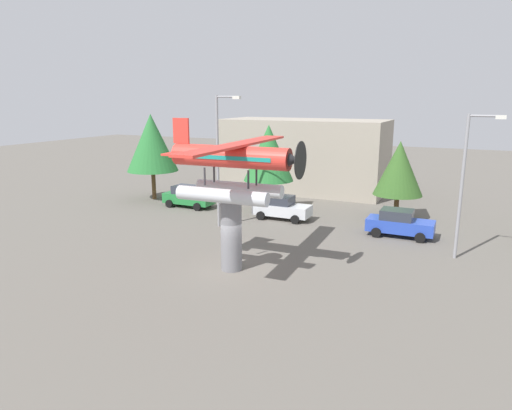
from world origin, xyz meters
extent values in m
plane|color=#605B54|center=(0.00, 0.00, 0.00)|extent=(140.00, 140.00, 0.00)
cylinder|color=slate|center=(0.00, 0.00, 1.89)|extent=(1.10, 1.10, 3.78)
cylinder|color=silver|center=(0.04, -1.00, 4.13)|extent=(4.82, 0.89, 0.70)
cylinder|color=#333338|center=(1.22, -0.45, 4.93)|extent=(0.10, 0.10, 0.90)
cylinder|color=#333338|center=(-1.18, -0.55, 4.93)|extent=(0.10, 0.10, 0.90)
cylinder|color=silver|center=(-0.04, 1.00, 4.13)|extent=(4.82, 0.89, 0.70)
cylinder|color=#333338|center=(1.18, 0.55, 4.93)|extent=(0.10, 0.10, 0.90)
cylinder|color=#333338|center=(-1.22, 0.45, 4.93)|extent=(0.10, 0.10, 0.90)
cylinder|color=red|center=(0.00, 0.00, 5.93)|extent=(6.24, 1.34, 1.10)
cube|color=teal|center=(0.20, 0.01, 5.93)|extent=(4.38, 1.31, 0.20)
cone|color=#262628|center=(3.25, 0.13, 5.93)|extent=(0.73, 0.91, 0.88)
cylinder|color=black|center=(3.65, 0.14, 5.93)|extent=(0.11, 1.80, 1.80)
cube|color=red|center=(0.40, 0.02, 6.54)|extent=(1.50, 10.43, 0.12)
cube|color=red|center=(-2.80, -0.11, 6.03)|extent=(0.81, 2.83, 0.10)
cube|color=red|center=(-2.80, -0.11, 7.13)|extent=(0.90, 0.15, 1.30)
cube|color=#237A38|center=(-9.97, 11.15, 0.72)|extent=(4.20, 1.70, 0.80)
cube|color=#2D333D|center=(-10.22, 11.15, 1.44)|extent=(2.00, 1.56, 0.64)
cylinder|color=black|center=(-8.62, 10.25, 0.32)|extent=(0.64, 0.22, 0.64)
cylinder|color=black|center=(-8.62, 12.05, 0.32)|extent=(0.64, 0.22, 0.64)
cylinder|color=black|center=(-11.32, 10.25, 0.32)|extent=(0.64, 0.22, 0.64)
cylinder|color=black|center=(-11.32, 12.05, 0.32)|extent=(0.64, 0.22, 0.64)
cube|color=silver|center=(-1.50, 10.75, 0.72)|extent=(4.20, 1.70, 0.80)
cube|color=#2D333D|center=(-1.75, 10.75, 1.44)|extent=(2.00, 1.56, 0.64)
cylinder|color=black|center=(-0.15, 9.85, 0.32)|extent=(0.64, 0.22, 0.64)
cylinder|color=black|center=(-0.15, 11.65, 0.32)|extent=(0.64, 0.22, 0.64)
cylinder|color=black|center=(-2.85, 9.85, 0.32)|extent=(0.64, 0.22, 0.64)
cylinder|color=black|center=(-2.85, 11.65, 0.32)|extent=(0.64, 0.22, 0.64)
cube|color=#2847B7|center=(7.08, 9.91, 0.72)|extent=(4.20, 1.70, 0.80)
cube|color=#2D333D|center=(6.83, 9.91, 1.44)|extent=(2.00, 1.56, 0.64)
cylinder|color=black|center=(8.43, 9.01, 0.32)|extent=(0.64, 0.22, 0.64)
cylinder|color=black|center=(8.43, 10.81, 0.32)|extent=(0.64, 0.22, 0.64)
cylinder|color=black|center=(5.73, 9.01, 0.32)|extent=(0.64, 0.22, 0.64)
cylinder|color=black|center=(5.73, 10.81, 0.32)|extent=(0.64, 0.22, 0.64)
cylinder|color=gray|center=(-4.77, 7.01, 4.48)|extent=(0.18, 0.18, 8.96)
cylinder|color=gray|center=(-3.97, 7.01, 8.86)|extent=(1.60, 0.12, 0.12)
cube|color=silver|center=(-3.27, 7.01, 8.81)|extent=(0.50, 0.28, 0.20)
cylinder|color=gray|center=(10.52, 6.89, 3.99)|extent=(0.18, 0.18, 7.97)
cylinder|color=gray|center=(11.32, 6.89, 7.87)|extent=(1.60, 0.12, 0.12)
cube|color=silver|center=(12.02, 6.89, 7.82)|extent=(0.50, 0.28, 0.20)
cube|color=#9E9384|center=(-3.86, 22.00, 3.41)|extent=(15.48, 6.81, 6.82)
cylinder|color=brown|center=(-14.47, 12.41, 1.27)|extent=(0.36, 0.36, 2.54)
cone|color=#287033|center=(-14.47, 12.41, 5.01)|extent=(4.44, 4.44, 4.93)
cylinder|color=brown|center=(-3.41, 12.52, 1.25)|extent=(0.36, 0.36, 2.50)
cone|color=#287033|center=(-3.41, 12.52, 4.66)|extent=(3.89, 3.89, 4.32)
cylinder|color=brown|center=(6.11, 14.50, 0.91)|extent=(0.36, 0.36, 1.81)
cone|color=#335B23|center=(6.11, 14.50, 3.80)|extent=(3.57, 3.57, 3.96)
camera|label=1|loc=(10.91, -20.14, 8.75)|focal=32.40mm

